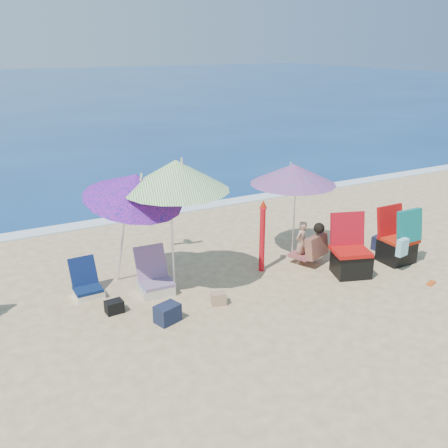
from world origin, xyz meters
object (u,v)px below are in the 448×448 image
furled_umbrella (262,233)px  chair_rainbow (155,281)px  chair_navy (87,287)px  camp_chair_right (398,243)px  umbrella_striped (176,175)px  umbrella_blue (134,188)px  umbrella_turquoise (293,174)px  camp_chair_left (351,257)px  person_center (308,244)px

furled_umbrella → chair_rainbow: size_ratio=1.79×
chair_navy → camp_chair_right: size_ratio=0.56×
umbrella_striped → chair_navy: (-1.46, 0.49, -1.84)m
umbrella_blue → umbrella_striped: bearing=-27.2°
furled_umbrella → chair_navy: size_ratio=2.16×
umbrella_turquoise → furled_umbrella: (-0.89, -0.36, -0.92)m
furled_umbrella → camp_chair_left: size_ratio=1.21×
umbrella_turquoise → person_center: (0.03, -0.53, -1.24)m
camp_chair_left → person_center: 0.84m
umbrella_blue → furled_umbrella: 2.51m
furled_umbrella → chair_rainbow: furled_umbrella is taller
furled_umbrella → person_center: 0.99m
person_center → umbrella_blue: bearing=171.3°
umbrella_blue → camp_chair_left: umbrella_blue is taller
chair_navy → camp_chair_left: size_ratio=0.56×
chair_rainbow → camp_chair_left: 3.54m
chair_navy → person_center: person_center is taller
furled_umbrella → person_center: bearing=-10.3°
umbrella_striped → camp_chair_right: umbrella_striped is taller
umbrella_striped → camp_chair_right: (4.14, -0.92, -1.61)m
umbrella_striped → camp_chair_left: bearing=-16.9°
umbrella_striped → person_center: 3.03m
camp_chair_right → chair_rainbow: bearing=167.4°
chair_rainbow → umbrella_turquoise: bearing=4.9°
umbrella_turquoise → chair_rainbow: (-2.95, -0.26, -1.45)m
umbrella_turquoise → chair_rainbow: 3.30m
umbrella_turquoise → camp_chair_right: (1.60, -1.27, -1.25)m
umbrella_blue → camp_chair_right: 5.09m
furled_umbrella → person_center: furled_umbrella is taller
chair_rainbow → chair_navy: bearing=159.6°
umbrella_blue → furled_umbrella: bearing=-8.0°
furled_umbrella → chair_rainbow: 2.13m
umbrella_turquoise → chair_rainbow: bearing=-175.1°
umbrella_striped → chair_rainbow: umbrella_striped is taller
chair_rainbow → person_center: size_ratio=0.88×
chair_rainbow → umbrella_blue: bearing=132.2°
umbrella_blue → chair_rainbow: umbrella_blue is taller
umbrella_blue → camp_chair_left: 4.06m
umbrella_striped → chair_navy: size_ratio=3.69×
camp_chair_right → umbrella_striped: bearing=167.5°
umbrella_striped → chair_navy: umbrella_striped is taller
chair_rainbow → camp_chair_right: bearing=-12.6°
umbrella_blue → chair_navy: size_ratio=3.55×
umbrella_turquoise → camp_chair_right: size_ratio=1.88×
person_center → camp_chair_right: bearing=-25.2°
camp_chair_right → person_center: bearing=154.8°
furled_umbrella → camp_chair_right: size_ratio=1.20×
furled_umbrella → person_center: (0.92, -0.17, -0.32)m
chair_navy → person_center: size_ratio=0.73×
furled_umbrella → person_center: size_ratio=1.58×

